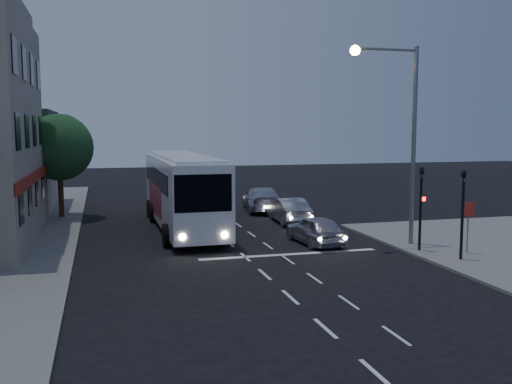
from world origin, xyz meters
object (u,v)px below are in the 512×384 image
object	(u,v)px
tour_bus	(182,189)
traffic_signal_main	(421,198)
street_tree	(59,144)
car_sedan_b	(262,199)
regulatory_sign	(469,219)
car_suv	(316,230)
car_sedan_a	(288,210)
traffic_signal_side	(463,204)
streetlight	(401,122)

from	to	relation	value
tour_bus	traffic_signal_main	xyz separation A→B (m)	(9.20, -8.76, 0.24)
tour_bus	street_tree	bearing A→B (deg)	139.86
car_sedan_b	traffic_signal_main	distance (m)	14.67
car_sedan_b	regulatory_sign	size ratio (longest dim) A/B	2.49
car_suv	car_sedan_a	world-z (taller)	car_sedan_a
car_suv	traffic_signal_side	world-z (taller)	traffic_signal_side
tour_bus	car_suv	bearing A→B (deg)	-46.73
traffic_signal_side	tour_bus	bearing A→B (deg)	132.67
tour_bus	car_sedan_b	world-z (taller)	tour_bus
car_sedan_a	traffic_signal_main	distance (m)	9.85
car_suv	regulatory_sign	size ratio (longest dim) A/B	1.84
tour_bus	car_sedan_b	bearing A→B (deg)	41.76
car_sedan_b	traffic_signal_side	world-z (taller)	traffic_signal_side
car_suv	traffic_signal_main	distance (m)	5.09
car_sedan_a	traffic_signal_side	xyz separation A→B (m)	(3.70, -11.21, 1.69)
regulatory_sign	street_tree	bearing A→B (deg)	138.92
tour_bus	regulatory_sign	world-z (taller)	tour_bus
traffic_signal_side	street_tree	size ratio (longest dim) A/B	0.66
regulatory_sign	street_tree	world-z (taller)	street_tree
tour_bus	streetlight	xyz separation A→B (m)	(8.94, -7.34, 3.56)
traffic_signal_side	street_tree	distance (m)	23.24
traffic_signal_main	streetlight	world-z (taller)	streetlight
car_suv	streetlight	distance (m)	6.32
traffic_signal_side	regulatory_sign	size ratio (longest dim) A/B	1.86
car_suv	regulatory_sign	bearing A→B (deg)	138.49
tour_bus	car_suv	distance (m)	8.08
car_sedan_a	streetlight	distance (m)	9.67
tour_bus	traffic_signal_side	size ratio (longest dim) A/B	3.21
tour_bus	car_suv	size ratio (longest dim) A/B	3.25
car_suv	streetlight	xyz separation A→B (m)	(3.46, -1.60, 5.04)
car_sedan_b	traffic_signal_side	bearing A→B (deg)	111.57
car_sedan_a	street_tree	distance (m)	14.27
car_sedan_a	traffic_signal_main	bearing A→B (deg)	110.19
car_sedan_b	streetlight	xyz separation A→B (m)	(2.91, -12.81, 4.94)
tour_bus	traffic_signal_side	bearing A→B (deg)	-47.77
traffic_signal_main	traffic_signal_side	bearing A→B (deg)	-70.51
car_sedan_a	tour_bus	bearing A→B (deg)	6.55
car_suv	car_sedan_b	world-z (taller)	car_sedan_b
traffic_signal_main	regulatory_sign	world-z (taller)	traffic_signal_main
car_suv	traffic_signal_side	size ratio (longest dim) A/B	0.99
car_sedan_b	regulatory_sign	world-z (taller)	regulatory_sign
car_suv	traffic_signal_main	bearing A→B (deg)	136.06
tour_bus	car_sedan_a	size ratio (longest dim) A/B	2.98
traffic_signal_side	street_tree	xyz separation A→B (m)	(-16.51, 16.22, 2.08)
tour_bus	streetlight	size ratio (longest dim) A/B	1.46
traffic_signal_main	street_tree	distance (m)	21.38
car_suv	street_tree	xyz separation A→B (m)	(-12.09, 11.22, 3.81)
car_suv	car_sedan_b	distance (m)	11.22
traffic_signal_main	regulatory_sign	xyz separation A→B (m)	(1.70, -1.01, -0.82)
traffic_signal_main	streetlight	distance (m)	3.61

